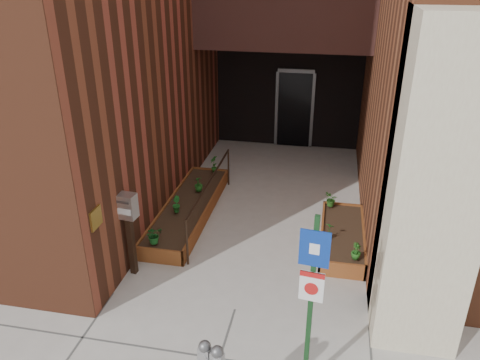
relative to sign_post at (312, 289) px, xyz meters
The scene contains 13 objects.
ground 2.24m from the sign_post, 133.21° to the left, with size 80.00×80.00×0.00m, color #9E9991.
planter_left 4.95m from the sign_post, 124.51° to the left, with size 0.90×3.60×0.30m.
planter_right 3.71m from the sign_post, 82.36° to the left, with size 0.80×2.20×0.30m.
handrail 4.51m from the sign_post, 119.55° to the left, with size 0.04×3.34×0.90m.
sign_post is the anchor object (origin of this frame).
payment_dropbox 3.55m from the sign_post, 149.12° to the left, with size 0.32×0.26×1.50m.
shrub_left_a 3.80m from the sign_post, 140.66° to the left, with size 0.29×0.29×0.32m, color #18571D.
shrub_left_b 4.60m from the sign_post, 128.83° to the left, with size 0.18×0.18×0.33m, color #1C631F.
shrub_left_c 5.30m from the sign_post, 120.40° to the left, with size 0.18×0.18×0.33m, color #1D5819.
shrub_left_d 6.16m from the sign_post, 114.76° to the left, with size 0.22×0.22×0.41m, color #1D5B1A.
shrub_right_a 2.81m from the sign_post, 75.23° to the left, with size 0.16×0.16×0.29m, color #205718.
shrub_right_b 3.27m from the sign_post, 86.16° to the left, with size 0.16×0.16×0.31m, color #185618.
shrub_right_c 4.45m from the sign_post, 87.24° to the left, with size 0.27×0.27×0.30m, color #245418.
Camera 1 is at (1.18, -5.51, 4.84)m, focal length 35.00 mm.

